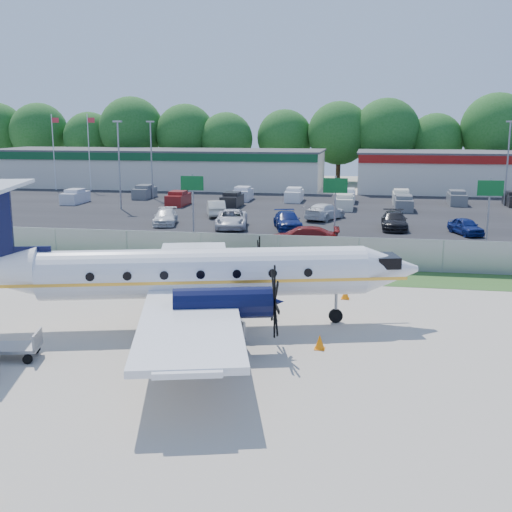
# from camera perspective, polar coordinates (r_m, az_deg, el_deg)

# --- Properties ---
(ground) EXTENTS (170.00, 170.00, 0.00)m
(ground) POSITION_cam_1_polar(r_m,az_deg,el_deg) (27.13, -2.23, -7.32)
(ground) COLOR #B6AB9A
(ground) RESTS_ON ground
(grass_verge) EXTENTS (170.00, 4.00, 0.02)m
(grass_verge) POSITION_cam_1_polar(r_m,az_deg,el_deg) (38.48, 1.56, -1.55)
(grass_verge) COLOR #2D561E
(grass_verge) RESTS_ON ground
(access_road) EXTENTS (170.00, 8.00, 0.02)m
(access_road) POSITION_cam_1_polar(r_m,az_deg,el_deg) (45.26, 2.88, 0.47)
(access_road) COLOR black
(access_road) RESTS_ON ground
(parking_lot) EXTENTS (170.00, 32.00, 0.02)m
(parking_lot) POSITION_cam_1_polar(r_m,az_deg,el_deg) (65.87, 5.19, 3.99)
(parking_lot) COLOR black
(parking_lot) RESTS_ON ground
(perimeter_fence) EXTENTS (120.00, 0.06, 1.99)m
(perimeter_fence) POSITION_cam_1_polar(r_m,az_deg,el_deg) (40.21, 1.99, 0.48)
(perimeter_fence) COLOR gray
(perimeter_fence) RESTS_ON ground
(building_west) EXTENTS (46.40, 12.40, 5.24)m
(building_west) POSITION_cam_1_polar(r_m,az_deg,el_deg) (92.10, -8.73, 7.75)
(building_west) COLOR silver
(building_west) RESTS_ON ground
(sign_left) EXTENTS (1.80, 0.26, 5.00)m
(sign_left) POSITION_cam_1_polar(r_m,az_deg,el_deg) (50.09, -5.67, 5.69)
(sign_left) COLOR gray
(sign_left) RESTS_ON ground
(sign_mid) EXTENTS (1.80, 0.26, 5.00)m
(sign_mid) POSITION_cam_1_polar(r_m,az_deg,el_deg) (48.30, 7.06, 5.43)
(sign_mid) COLOR gray
(sign_mid) RESTS_ON ground
(sign_right) EXTENTS (1.80, 0.26, 5.00)m
(sign_right) POSITION_cam_1_polar(r_m,az_deg,el_deg) (48.98, 20.06, 4.89)
(sign_right) COLOR gray
(sign_right) RESTS_ON ground
(flagpole_west) EXTENTS (1.06, 0.12, 10.00)m
(flagpole_west) POSITION_cam_1_polar(r_m,az_deg,el_deg) (90.19, -17.53, 9.18)
(flagpole_west) COLOR white
(flagpole_west) RESTS_ON ground
(flagpole_east) EXTENTS (1.06, 0.12, 10.00)m
(flagpole_east) POSITION_cam_1_polar(r_m,az_deg,el_deg) (88.00, -14.60, 9.29)
(flagpole_east) COLOR white
(flagpole_east) RESTS_ON ground
(light_pole_nw) EXTENTS (0.90, 0.35, 9.09)m
(light_pole_nw) POSITION_cam_1_polar(r_m,az_deg,el_deg) (68.11, -12.08, 8.45)
(light_pole_nw) COLOR gray
(light_pole_nw) RESTS_ON ground
(light_pole_sw) EXTENTS (0.90, 0.35, 9.09)m
(light_pole_sw) POSITION_cam_1_polar(r_m,az_deg,el_deg) (77.46, -9.29, 8.92)
(light_pole_sw) COLOR gray
(light_pole_sw) RESTS_ON ground
(light_pole_se) EXTENTS (0.90, 0.35, 9.09)m
(light_pole_se) POSITION_cam_1_polar(r_m,az_deg,el_deg) (74.56, 21.48, 8.16)
(light_pole_se) COLOR gray
(light_pole_se) RESTS_ON ground
(tree_line) EXTENTS (112.00, 6.00, 14.00)m
(tree_line) POSITION_cam_1_polar(r_m,az_deg,el_deg) (99.59, 6.90, 6.57)
(tree_line) COLOR #1A5118
(tree_line) RESTS_ON ground
(aircraft) EXTENTS (20.62, 20.15, 6.30)m
(aircraft) POSITION_cam_1_polar(r_m,az_deg,el_deg) (28.13, -5.51, -1.51)
(aircraft) COLOR white
(aircraft) RESTS_ON ground
(baggage_cart_near) EXTENTS (2.29, 1.69, 1.08)m
(baggage_cart_near) POSITION_cam_1_polar(r_m,az_deg,el_deg) (26.37, -20.88, -7.53)
(baggage_cart_near) COLOR gray
(baggage_cart_near) RESTS_ON ground
(baggage_cart_far) EXTENTS (2.51, 2.08, 1.14)m
(baggage_cart_far) POSITION_cam_1_polar(r_m,az_deg,el_deg) (25.93, -3.58, -7.02)
(baggage_cart_far) COLOR gray
(baggage_cart_far) RESTS_ON ground
(cone_nose) EXTENTS (0.42, 0.42, 0.60)m
(cone_nose) POSITION_cam_1_polar(r_m,az_deg,el_deg) (25.92, 5.68, -7.63)
(cone_nose) COLOR orange
(cone_nose) RESTS_ON ground
(cone_starboard_wing) EXTENTS (0.43, 0.43, 0.61)m
(cone_starboard_wing) POSITION_cam_1_polar(r_m,az_deg,el_deg) (33.24, 7.94, -3.31)
(cone_starboard_wing) COLOR orange
(cone_starboard_wing) RESTS_ON ground
(road_car_west) EXTENTS (5.38, 3.76, 1.45)m
(road_car_west) POSITION_cam_1_polar(r_m,az_deg,el_deg) (47.72, -16.62, 0.56)
(road_car_west) COLOR #595B5E
(road_car_west) RESTS_ON ground
(road_car_mid) EXTENTS (5.61, 2.65, 1.58)m
(road_car_mid) POSITION_cam_1_polar(r_m,az_deg,el_deg) (46.21, 4.01, 0.67)
(road_car_mid) COLOR maroon
(road_car_mid) RESTS_ON ground
(parked_car_a) EXTENTS (2.86, 5.02, 1.37)m
(parked_car_a) POSITION_cam_1_polar(r_m,az_deg,el_deg) (57.47, -8.04, 2.77)
(parked_car_a) COLOR silver
(parked_car_a) RESTS_ON ground
(parked_car_b) EXTENTS (3.45, 5.95, 1.56)m
(parked_car_b) POSITION_cam_1_polar(r_m,az_deg,el_deg) (55.19, -2.19, 2.51)
(parked_car_b) COLOR silver
(parked_car_b) RESTS_ON ground
(parked_car_c) EXTENTS (3.25, 5.40, 1.47)m
(parked_car_c) POSITION_cam_1_polar(r_m,az_deg,el_deg) (54.63, 2.81, 2.41)
(parked_car_c) COLOR navy
(parked_car_c) RESTS_ON ground
(parked_car_d) EXTENTS (2.15, 5.18, 1.50)m
(parked_car_d) POSITION_cam_1_polar(r_m,az_deg,el_deg) (55.62, 12.16, 2.33)
(parked_car_d) COLOR black
(parked_car_d) RESTS_ON ground
(parked_car_e) EXTENTS (2.84, 4.28, 1.35)m
(parked_car_e) POSITION_cam_1_polar(r_m,az_deg,el_deg) (54.48, 18.10, 1.81)
(parked_car_e) COLOR navy
(parked_car_e) RESTS_ON ground
(parked_car_f) EXTENTS (2.93, 4.93, 1.54)m
(parked_car_f) POSITION_cam_1_polar(r_m,az_deg,el_deg) (62.23, -3.56, 3.55)
(parked_car_f) COLOR beige
(parked_car_f) RESTS_ON ground
(parked_car_g) EXTENTS (4.04, 5.65, 1.52)m
(parked_car_g) POSITION_cam_1_polar(r_m,az_deg,el_deg) (60.30, 6.13, 3.24)
(parked_car_g) COLOR silver
(parked_car_g) RESTS_ON ground
(far_parking_rows) EXTENTS (56.00, 10.00, 1.60)m
(far_parking_rows) POSITION_cam_1_polar(r_m,az_deg,el_deg) (70.82, 5.54, 4.52)
(far_parking_rows) COLOR gray
(far_parking_rows) RESTS_ON ground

